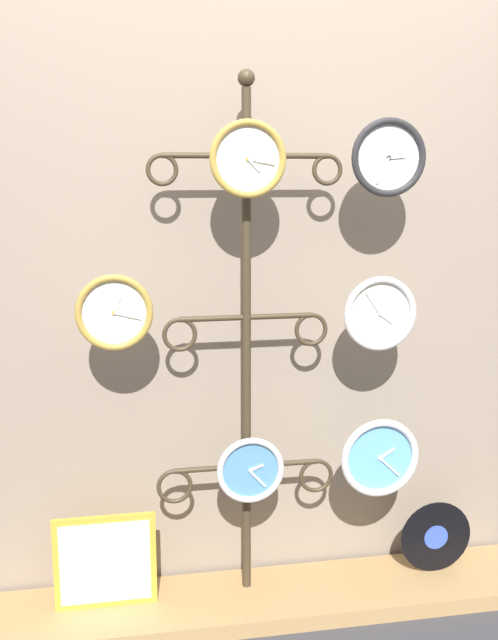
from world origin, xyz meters
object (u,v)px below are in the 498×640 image
Objects in this scene: clock_top_center at (248,159)px; clock_middle_right at (380,313)px; clock_middle_left at (114,312)px; picture_frame at (105,562)px; clock_bottom_center at (249,470)px; clock_bottom_right at (380,457)px; display_stand at (247,460)px; vinyl_record at (436,537)px; clock_top_right at (388,158)px.

clock_top_center is 0.96× the size of clock_middle_right.
clock_middle_left reaches higher than picture_frame.
clock_bottom_right is (0.47, -0.04, 0.03)m from clock_bottom_center.
vinyl_record is (0.74, -0.03, -0.36)m from display_stand.
clock_top_right is at bearing -1.18° from clock_bottom_center.
clock_bottom_center is 0.85× the size of vinyl_record.
clock_top_right reaches higher than clock_middle_left.
picture_frame is (-0.52, 0.03, -0.32)m from clock_bottom_center.
vinyl_record is at bearing 4.54° from clock_top_center.
clock_bottom_center is at bearing 62.24° from clock_top_center.
display_stand is 7.56× the size of clock_top_center.
clock_top_right is 0.92× the size of vinyl_record.
vinyl_record is (0.75, 0.05, -0.35)m from clock_bottom_center.
picture_frame is (-0.99, 0.04, -1.41)m from clock_top_right.
clock_top_center is at bearing -175.46° from vinyl_record.
display_stand is at bearing 165.85° from clock_bottom_right.
clock_middle_left reaches higher than clock_bottom_right.
clock_bottom_right is (-0.00, -0.03, -1.06)m from clock_top_right.
clock_top_right is at bearing -1.84° from clock_middle_right.
clock_top_right reaches higher than picture_frame.
clock_middle_right reaches higher than picture_frame.
clock_bottom_right is (0.48, -0.03, -1.05)m from clock_top_center.
display_stand reaches higher than vinyl_record.
picture_frame is at bearing 177.53° from clock_middle_right.
clock_bottom_center is 0.83m from vinyl_record.
clock_top_center is at bearing -179.60° from clock_top_right.
picture_frame is at bearing 177.53° from clock_top_right.
clock_bottom_right is at bearing -4.37° from picture_frame.
clock_top_right reaches higher than clock_middle_right.
clock_bottom_center is (-0.48, 0.01, -1.09)m from clock_top_right.
clock_bottom_center is at bearing -3.65° from picture_frame.
clock_top_right is at bearing -168.22° from vinyl_record.
clock_middle_left is at bearing 179.85° from clock_middle_right.
clock_bottom_right is 0.48m from vinyl_record.
picture_frame is (-0.51, 0.05, -1.40)m from clock_top_center.
vinyl_record is at bearing -2.20° from display_stand.
clock_middle_left is 0.71× the size of picture_frame.
clock_top_center is 1.08m from clock_bottom_center.
picture_frame is at bearing 176.35° from clock_bottom_center.
display_stand is 6.76× the size of vinyl_record.
clock_top_center is at bearing -97.18° from display_stand.
clock_middle_left is at bearing -32.58° from picture_frame.
clock_bottom_center is at bearing 0.90° from clock_middle_left.
display_stand is at bearing 169.77° from clock_top_right.
clock_middle_right is 0.52m from clock_bottom_right.
clock_bottom_center is at bearing -176.42° from vinyl_record.
clock_top_right is at bearing 0.40° from clock_top_center.
clock_bottom_center is at bearing 174.86° from clock_bottom_right.
display_stand reaches higher than clock_top_right.
clock_top_right is 0.73× the size of picture_frame.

